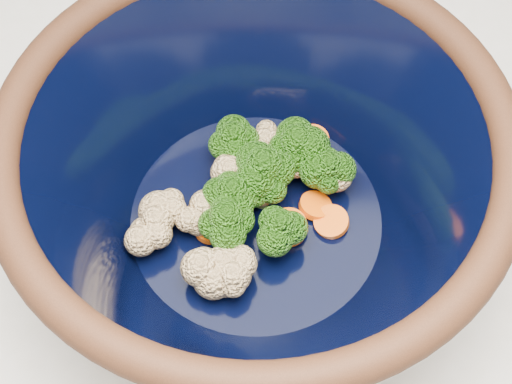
# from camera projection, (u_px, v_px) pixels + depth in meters

# --- Properties ---
(mixing_bowl) EXTENTS (0.40, 0.40, 0.16)m
(mixing_bowl) POSITION_uv_depth(u_px,v_px,m) (256.00, 181.00, 0.52)
(mixing_bowl) COLOR black
(mixing_bowl) RESTS_ON counter
(vegetable_pile) EXTENTS (0.18, 0.16, 0.06)m
(vegetable_pile) POSITION_uv_depth(u_px,v_px,m) (254.00, 192.00, 0.55)
(vegetable_pile) COLOR #608442
(vegetable_pile) RESTS_ON mixing_bowl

